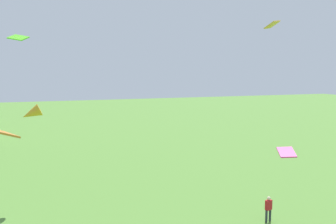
# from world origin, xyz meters

# --- Properties ---
(person_0) EXTENTS (0.50, 0.35, 1.67)m
(person_0) POSITION_xyz_m (8.59, 14.98, 0.94)
(person_0) COLOR #2D3338
(person_0) RESTS_ON ground_plane
(kite_flying_1) EXTENTS (1.50, 1.69, 0.45)m
(kite_flying_1) POSITION_xyz_m (9.58, 14.68, 4.56)
(kite_flying_1) COLOR #CF2C80
(kite_flying_3) EXTENTS (1.65, 1.84, 0.54)m
(kite_flying_3) POSITION_xyz_m (-6.49, 14.01, 6.96)
(kite_flying_3) COLOR #C67627
(kite_flying_4) EXTENTS (1.95, 1.78, 0.76)m
(kite_flying_4) POSITION_xyz_m (-6.63, 31.64, 12.77)
(kite_flying_4) COLOR #5EDB26
(kite_flying_5) EXTENTS (1.44, 1.37, 0.69)m
(kite_flying_5) POSITION_xyz_m (10.99, 18.37, 13.02)
(kite_flying_5) COLOR gold
(kite_flying_8) EXTENTS (1.61, 0.97, 1.40)m
(kite_flying_8) POSITION_xyz_m (-5.58, 24.46, 6.57)
(kite_flying_8) COLOR gold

